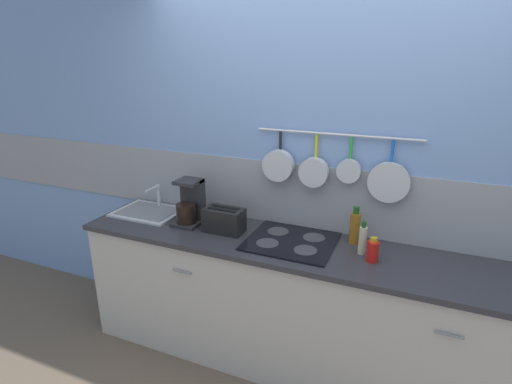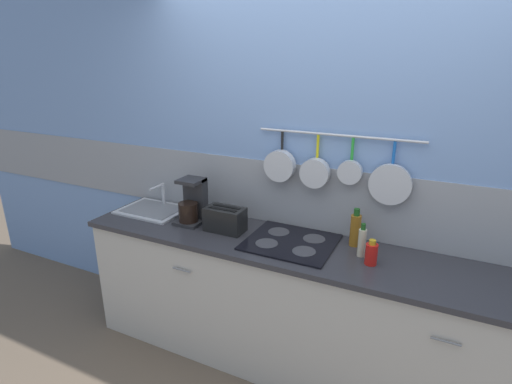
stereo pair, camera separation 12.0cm
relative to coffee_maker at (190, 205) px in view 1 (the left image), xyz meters
The scene contains 11 objects.
ground_plane 1.39m from the coffee_maker, ahead, with size 12.00×12.00×0.00m, color brown.
wall_back 0.98m from the coffee_maker, 16.61° to the left, with size 7.20×0.15×2.60m.
cabinet_base 1.10m from the coffee_maker, ahead, with size 3.15×0.56×0.88m.
countertop 0.93m from the coffee_maker, ahead, with size 3.19×0.58×0.03m.
sink_basin 0.42m from the coffee_maker, behind, with size 0.49×0.37×0.18m.
coffee_maker is the anchor object (origin of this frame).
toaster 0.30m from the coffee_maker, ahead, with size 0.29×0.15×0.17m.
cooktop 0.77m from the coffee_maker, ahead, with size 0.55×0.49×0.01m.
bottle_sesame_oil 1.14m from the coffee_maker, ahead, with size 0.07×0.07×0.25m.
bottle_cooking_wine 1.20m from the coffee_maker, ahead, with size 0.05×0.05×0.21m.
bottle_hot_sauce 1.28m from the coffee_maker, ahead, with size 0.07×0.07×0.15m.
Camera 1 is at (0.55, -2.19, 2.04)m, focal length 28.00 mm.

